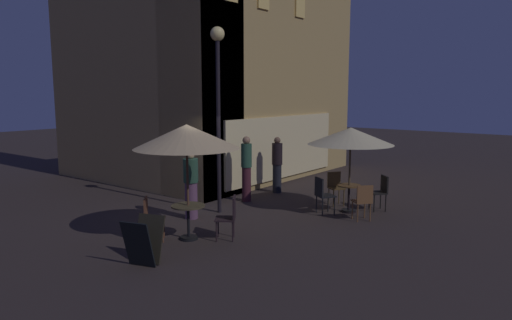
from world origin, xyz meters
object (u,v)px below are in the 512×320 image
(cafe_table_0, at_px, (188,215))
(cafe_chair_5, at_px, (363,199))
(menu_sandwich_board, at_px, (144,241))
(patron_standing_1, at_px, (246,168))
(cafe_chair_2, at_px, (381,189))
(cafe_table_1, at_px, (349,194))
(street_lamp_near_corner, at_px, (218,81))
(patio_umbrella_0, at_px, (187,137))
(cafe_chair_4, at_px, (322,192))
(cafe_chair_1, at_px, (230,214))
(patio_umbrella_1, at_px, (351,136))
(cafe_chair_0, at_px, (151,215))
(cafe_chair_3, at_px, (335,185))
(patron_standing_2, at_px, (277,165))
(patron_standing_0, at_px, (191,185))

(cafe_table_0, bearing_deg, cafe_chair_5, -32.85)
(menu_sandwich_board, xyz_separation_m, cafe_chair_5, (5.14, -1.87, 0.10))
(patron_standing_1, bearing_deg, cafe_chair_2, -26.38)
(cafe_table_1, bearing_deg, street_lamp_near_corner, 128.67)
(menu_sandwich_board, bearing_deg, cafe_chair_2, -33.35)
(menu_sandwich_board, bearing_deg, cafe_table_0, -1.26)
(patio_umbrella_0, relative_size, cafe_chair_4, 2.56)
(cafe_table_1, bearing_deg, patron_standing_1, 103.76)
(cafe_chair_1, bearing_deg, patio_umbrella_1, -140.88)
(patio_umbrella_0, xyz_separation_m, cafe_chair_0, (-0.56, 0.56, -1.64))
(cafe_chair_0, xyz_separation_m, cafe_chair_1, (1.08, -1.27, -0.00))
(cafe_chair_3, bearing_deg, patio_umbrella_0, -65.45)
(street_lamp_near_corner, height_order, cafe_chair_3, street_lamp_near_corner)
(cafe_chair_4, relative_size, patron_standing_1, 0.51)
(cafe_table_0, xyz_separation_m, cafe_chair_0, (-0.56, 0.56, 0.02))
(cafe_table_0, bearing_deg, cafe_chair_1, -53.59)
(cafe_chair_0, bearing_deg, patron_standing_1, 54.51)
(cafe_chair_5, distance_m, patron_standing_1, 3.57)
(patron_standing_1, bearing_deg, menu_sandwich_board, -119.21)
(street_lamp_near_corner, xyz_separation_m, cafe_chair_1, (-1.54, -1.70, -2.82))
(cafe_table_1, relative_size, cafe_chair_2, 0.77)
(cafe_chair_5, relative_size, patron_standing_2, 0.52)
(cafe_chair_2, height_order, cafe_chair_5, cafe_chair_2)
(cafe_chair_2, bearing_deg, cafe_table_0, 17.69)
(cafe_chair_1, distance_m, cafe_chair_5, 3.47)
(cafe_chair_1, bearing_deg, street_lamp_near_corner, -78.56)
(menu_sandwich_board, bearing_deg, patio_umbrella_1, -29.41)
(cafe_chair_3, bearing_deg, menu_sandwich_board, -58.42)
(cafe_chair_3, height_order, cafe_chair_5, cafe_chair_3)
(cafe_table_0, xyz_separation_m, cafe_chair_5, (3.59, -2.32, 0.01))
(cafe_table_0, relative_size, cafe_table_1, 1.03)
(cafe_chair_4, bearing_deg, patio_umbrella_1, -0.00)
(street_lamp_near_corner, relative_size, patron_standing_2, 2.71)
(menu_sandwich_board, bearing_deg, cafe_table_1, -29.41)
(cafe_table_0, xyz_separation_m, cafe_chair_4, (3.52, -1.23, 0.04))
(cafe_chair_5, bearing_deg, cafe_chair_3, 2.22)
(menu_sandwich_board, bearing_deg, cafe_chair_4, -26.30)
(street_lamp_near_corner, distance_m, patron_standing_1, 2.81)
(patron_standing_2, bearing_deg, cafe_chair_4, -125.62)
(cafe_chair_3, relative_size, patron_standing_1, 0.49)
(cafe_table_0, relative_size, patron_standing_1, 0.40)
(cafe_chair_0, relative_size, patron_standing_0, 0.55)
(cafe_chair_2, bearing_deg, street_lamp_near_corner, -6.83)
(patron_standing_2, bearing_deg, cafe_chair_1, -161.53)
(cafe_table_0, relative_size, patron_standing_2, 0.43)
(street_lamp_near_corner, bearing_deg, patio_umbrella_1, -51.33)
(cafe_chair_0, height_order, patron_standing_0, patron_standing_0)
(cafe_table_1, relative_size, cafe_chair_1, 0.77)
(patio_umbrella_0, bearing_deg, patio_umbrella_1, -21.58)
(patio_umbrella_1, height_order, cafe_chair_5, patio_umbrella_1)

